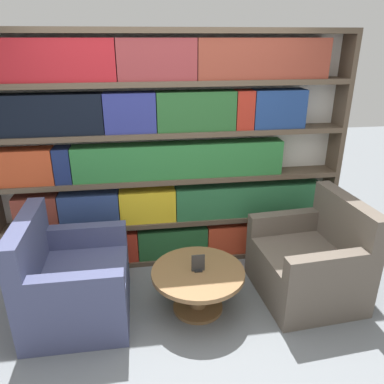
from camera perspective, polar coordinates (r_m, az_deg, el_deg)
name	(u,v)px	position (r m, az deg, el deg)	size (l,w,h in m)	color
ground_plane	(188,337)	(3.25, -0.59, -21.21)	(14.00, 14.00, 0.00)	slate
bookshelf	(166,157)	(3.73, -3.94, 5.38)	(3.48, 0.30, 2.33)	silver
armchair_left	(73,284)	(3.41, -17.75, -13.16)	(0.84, 0.91, 0.94)	#42476B
armchair_right	(310,263)	(3.68, 17.60, -10.32)	(0.90, 0.97, 0.94)	brown
coffee_table	(198,281)	(3.34, 0.92, -13.47)	(0.81, 0.81, 0.40)	brown
table_sign	(198,264)	(3.24, 0.94, -10.93)	(0.11, 0.06, 0.16)	black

